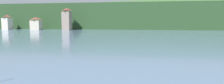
% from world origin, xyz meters
% --- Properties ---
extents(wooded_hillside, '(352.00, 66.19, 28.19)m').
position_xyz_m(wooded_hillside, '(14.54, 147.22, 5.53)').
color(wooded_hillside, '#264223').
rests_on(wooded_hillside, ground_plane).
extents(shore_building_west, '(3.55, 4.25, 7.28)m').
position_xyz_m(shore_building_west, '(-61.84, 103.42, 3.53)').
color(shore_building_west, beige).
rests_on(shore_building_west, ground_plane).
extents(shore_building_westcentral, '(4.89, 3.41, 5.99)m').
position_xyz_m(shore_building_westcentral, '(-46.38, 103.03, 2.90)').
color(shore_building_westcentral, '#BCB29E').
rests_on(shore_building_westcentral, ground_plane).
extents(shore_building_central, '(3.78, 4.22, 10.22)m').
position_xyz_m(shore_building_central, '(-30.92, 103.41, 4.97)').
color(shore_building_central, gray).
rests_on(shore_building_central, ground_plane).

